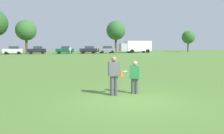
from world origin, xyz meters
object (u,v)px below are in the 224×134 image
frisbee (124,71)px  parked_car_far_right (107,50)px  parked_car_near_right (89,50)px  player_defender (135,75)px  parked_car_mid_right (65,50)px  box_truck (136,46)px  traffic_cone (121,73)px  bystander_sideline_watcher (70,50)px  player_thrower (114,74)px  parked_car_center (37,50)px  parked_car_mid_left (13,50)px

frisbee → parked_car_far_right: (9.47, 46.20, -0.12)m
parked_car_near_right → player_defender: bearing=-95.3°
parked_car_mid_right → parked_car_near_right: size_ratio=1.00×
parked_car_mid_right → box_truck: (18.67, 1.89, 0.83)m
traffic_cone → parked_car_mid_right: size_ratio=0.11×
parked_car_mid_right → parked_car_near_right: same height
box_truck → bystander_sideline_watcher: 17.96m
parked_car_near_right → bystander_sideline_watcher: bearing=-149.8°
frisbee → box_truck: bearing=69.4°
player_thrower → bystander_sideline_watcher: bearing=89.3°
player_thrower → frisbee: 0.45m
parked_car_center → parked_car_far_right: 16.84m
frisbee → bystander_sideline_watcher: size_ratio=0.16×
frisbee → parked_car_mid_right: 45.10m
box_truck → parked_car_mid_right: bearing=-174.2°
traffic_cone → parked_car_near_right: size_ratio=0.11×
player_defender → parked_car_mid_right: (-1.58, 44.93, 0.10)m
traffic_cone → parked_car_mid_right: bearing=93.6°
traffic_cone → box_truck: 44.57m
frisbee → parked_car_center: 46.36m
player_defender → parked_car_near_right: (4.22, 45.67, 0.10)m
parked_car_mid_right → bystander_sideline_watcher: 2.28m
parked_car_far_right → box_truck: (8.16, 0.78, 0.83)m
traffic_cone → parked_car_mid_left: 42.24m
parked_car_mid_right → player_defender: bearing=-88.0°
player_defender → parked_car_far_right: bearing=79.0°
bystander_sideline_watcher → traffic_cone: bearing=-87.9°
player_defender → parked_car_far_right: (8.93, 46.05, 0.10)m
frisbee → box_truck: 50.18m
frisbee → traffic_cone: 5.72m
parked_car_mid_left → parked_car_near_right: (17.26, 0.49, 0.00)m
parked_car_mid_right → parked_car_center: bearing=173.8°
parked_car_mid_right → parked_car_far_right: bearing=6.0°
bystander_sideline_watcher → parked_car_near_right: bearing=30.2°
parked_car_mid_left → parked_car_near_right: size_ratio=1.00×
player_defender → parked_car_mid_left: bearing=106.1°
frisbee → parked_car_far_right: size_ratio=0.06×
traffic_cone → frisbee: bearing=-105.0°
frisbee → parked_car_mid_right: size_ratio=0.06×
parked_car_center → parked_car_far_right: bearing=1.5°
bystander_sideline_watcher → box_truck: bearing=12.4°
parked_car_mid_left → parked_car_far_right: 21.99m
parked_car_mid_left → bystander_sideline_watcher: bearing=-9.9°
parked_car_mid_left → parked_car_far_right: size_ratio=1.00×
parked_car_center → parked_car_mid_right: (6.33, -0.69, 0.00)m
parked_car_mid_left → parked_car_center: size_ratio=1.00×
parked_car_near_right → box_truck: 12.95m
frisbee → parked_car_near_right: (4.76, 45.82, -0.12)m
traffic_cone → bystander_sideline_watcher: bystander_sideline_watcher is taller
box_truck → parked_car_near_right: bearing=-174.9°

